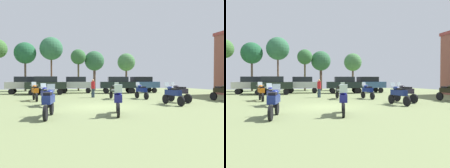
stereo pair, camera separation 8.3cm
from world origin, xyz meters
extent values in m
cube|color=#758452|center=(0.00, 0.00, 0.01)|extent=(44.00, 52.00, 0.02)
cylinder|color=black|center=(0.15, -3.99, 0.34)|extent=(0.27, 0.65, 0.64)
cylinder|color=black|center=(0.51, -2.52, 0.34)|extent=(0.27, 0.65, 0.64)
cube|color=navy|center=(0.33, -3.26, 0.84)|extent=(0.66, 1.33, 0.36)
ellipsoid|color=navy|center=(0.26, -3.54, 1.12)|extent=(0.43, 0.54, 0.24)
cube|color=black|center=(0.38, -3.04, 1.08)|extent=(0.43, 0.62, 0.12)
cube|color=silver|center=(0.18, -3.85, 1.30)|extent=(0.39, 0.23, 0.39)
cylinder|color=#B7B7BC|center=(0.21, -3.75, 1.24)|extent=(0.61, 0.18, 0.04)
cylinder|color=black|center=(9.74, 1.85, 0.35)|extent=(0.22, 0.67, 0.66)
cube|color=black|center=(9.85, 1.12, 0.86)|extent=(0.55, 1.29, 0.36)
ellipsoid|color=black|center=(9.89, 0.85, 1.14)|extent=(0.39, 0.52, 0.24)
cube|color=black|center=(9.82, 1.34, 1.10)|extent=(0.38, 0.60, 0.12)
cylinder|color=black|center=(4.49, 5.28, 0.32)|extent=(0.23, 0.61, 0.60)
cylinder|color=black|center=(4.76, 3.80, 0.32)|extent=(0.23, 0.61, 0.60)
cube|color=navy|center=(4.63, 4.54, 0.80)|extent=(0.58, 1.32, 0.36)
ellipsoid|color=navy|center=(4.58, 4.83, 1.08)|extent=(0.40, 0.53, 0.24)
cube|color=black|center=(4.67, 4.32, 1.04)|extent=(0.40, 0.60, 0.12)
cube|color=silver|center=(4.52, 5.14, 1.26)|extent=(0.38, 0.21, 0.39)
cylinder|color=#B7B7BC|center=(4.54, 5.05, 1.20)|extent=(0.62, 0.15, 0.04)
cylinder|color=black|center=(6.05, 1.99, 0.35)|extent=(0.29, 0.67, 0.66)
cylinder|color=black|center=(6.49, 0.42, 0.35)|extent=(0.29, 0.67, 0.66)
cube|color=#27232F|center=(6.27, 1.20, 0.86)|extent=(0.72, 1.43, 0.36)
ellipsoid|color=#27232F|center=(6.19, 1.50, 1.14)|extent=(0.44, 0.55, 0.24)
cube|color=black|center=(6.34, 0.97, 1.10)|extent=(0.44, 0.62, 0.12)
cube|color=silver|center=(6.10, 1.84, 1.32)|extent=(0.39, 0.24, 0.39)
cylinder|color=#B7B7BC|center=(6.12, 1.74, 1.26)|extent=(0.61, 0.20, 0.04)
cylinder|color=black|center=(2.33, 4.18, 0.32)|extent=(0.18, 0.62, 0.61)
cylinder|color=black|center=(2.19, 5.65, 0.32)|extent=(0.18, 0.62, 0.61)
cube|color=#202B24|center=(2.26, 4.91, 0.81)|extent=(0.48, 1.29, 0.36)
ellipsoid|color=#202B24|center=(2.29, 4.63, 1.09)|extent=(0.37, 0.51, 0.24)
cube|color=black|center=(2.24, 5.13, 1.05)|extent=(0.35, 0.59, 0.12)
cube|color=silver|center=(2.32, 4.32, 1.27)|extent=(0.37, 0.19, 0.39)
cylinder|color=#B7B7BC|center=(2.31, 4.41, 1.21)|extent=(0.62, 0.10, 0.04)
cylinder|color=black|center=(-3.38, 1.91, 0.32)|extent=(0.28, 0.61, 0.60)
cylinder|color=black|center=(-2.97, 0.41, 0.32)|extent=(0.28, 0.61, 0.60)
cube|color=navy|center=(-3.17, 1.16, 0.80)|extent=(0.70, 1.37, 0.36)
ellipsoid|color=navy|center=(-3.25, 1.45, 1.08)|extent=(0.44, 0.55, 0.24)
cube|color=black|center=(-3.11, 0.94, 1.04)|extent=(0.44, 0.62, 0.12)
cube|color=silver|center=(-3.34, 1.76, 1.26)|extent=(0.39, 0.24, 0.39)
cylinder|color=#B7B7BC|center=(-3.31, 1.67, 1.20)|extent=(0.61, 0.20, 0.04)
cylinder|color=black|center=(-2.75, -2.51, 0.34)|extent=(0.20, 0.66, 0.65)
cylinder|color=black|center=(-2.96, -4.08, 0.34)|extent=(0.20, 0.66, 0.65)
cube|color=navy|center=(-2.85, -3.30, 0.85)|extent=(0.54, 1.39, 0.36)
ellipsoid|color=navy|center=(-2.81, -2.99, 1.13)|extent=(0.38, 0.52, 0.24)
cube|color=black|center=(-2.89, -3.53, 1.09)|extent=(0.37, 0.59, 0.12)
cube|color=silver|center=(-2.77, -2.66, 1.31)|extent=(0.38, 0.20, 0.39)
cylinder|color=#B7B7BC|center=(-2.78, -2.76, 1.25)|extent=(0.62, 0.12, 0.04)
cylinder|color=black|center=(-4.32, 5.71, 0.34)|extent=(0.26, 0.66, 0.65)
cylinder|color=black|center=(-3.97, 4.14, 0.34)|extent=(0.26, 0.66, 0.65)
cube|color=#C36111|center=(-4.15, 4.93, 0.85)|extent=(0.65, 1.41, 0.36)
ellipsoid|color=#C36111|center=(-4.21, 5.23, 1.13)|extent=(0.42, 0.54, 0.24)
cube|color=black|center=(-4.09, 4.69, 1.09)|extent=(0.42, 0.61, 0.12)
cube|color=silver|center=(-4.29, 5.56, 1.31)|extent=(0.38, 0.23, 0.39)
cylinder|color=#B7B7BC|center=(-4.27, 5.46, 1.25)|extent=(0.61, 0.17, 0.04)
cylinder|color=black|center=(4.84, 0.58, 0.34)|extent=(0.21, 0.65, 0.64)
cylinder|color=black|center=(5.09, -1.00, 0.34)|extent=(0.21, 0.65, 0.64)
cube|color=navy|center=(4.97, -0.21, 0.84)|extent=(0.56, 1.40, 0.36)
ellipsoid|color=navy|center=(4.92, 0.09, 1.12)|extent=(0.39, 0.52, 0.24)
cube|color=black|center=(5.00, -0.44, 1.08)|extent=(0.38, 0.60, 0.12)
cube|color=silver|center=(4.87, 0.43, 1.30)|extent=(0.38, 0.20, 0.39)
cylinder|color=#B7B7BC|center=(4.88, 0.33, 1.24)|extent=(0.62, 0.13, 0.04)
cylinder|color=black|center=(3.22, 12.14, 0.34)|extent=(0.66, 0.31, 0.64)
cylinder|color=black|center=(3.42, 13.57, 0.34)|extent=(0.66, 0.31, 0.64)
cylinder|color=black|center=(6.11, 11.72, 0.34)|extent=(0.66, 0.31, 0.64)
cylinder|color=black|center=(6.32, 13.15, 0.34)|extent=(0.66, 0.31, 0.64)
cube|color=black|center=(4.77, 12.65, 1.03)|extent=(4.51, 2.40, 0.75)
cube|color=black|center=(4.77, 12.65, 1.71)|extent=(2.57, 1.91, 0.61)
cylinder|color=black|center=(-7.39, 13.20, 0.34)|extent=(0.64, 0.22, 0.64)
cylinder|color=black|center=(-7.39, 14.64, 0.34)|extent=(0.64, 0.22, 0.64)
cylinder|color=black|center=(-4.47, 13.18, 0.34)|extent=(0.64, 0.22, 0.64)
cylinder|color=black|center=(-4.46, 14.62, 0.34)|extent=(0.64, 0.22, 0.64)
cube|color=#BBBAB4|center=(-5.93, 13.91, 1.03)|extent=(4.31, 1.82, 0.75)
cube|color=black|center=(-5.93, 13.91, 1.71)|extent=(2.37, 1.60, 0.61)
cylinder|color=black|center=(-5.06, 11.33, 0.34)|extent=(0.64, 0.22, 0.64)
cylinder|color=black|center=(-5.07, 12.77, 0.34)|extent=(0.64, 0.22, 0.64)
cylinder|color=black|center=(-2.14, 11.36, 0.34)|extent=(0.64, 0.22, 0.64)
cylinder|color=black|center=(-2.15, 12.80, 0.34)|extent=(0.64, 0.22, 0.64)
cube|color=black|center=(-3.61, 12.07, 1.03)|extent=(4.31, 1.83, 0.75)
cube|color=black|center=(-3.61, 12.07, 1.71)|extent=(2.38, 1.60, 0.61)
cylinder|color=black|center=(-1.66, 13.75, 0.34)|extent=(0.66, 0.30, 0.64)
cylinder|color=black|center=(-1.48, 15.18, 0.34)|extent=(0.66, 0.30, 0.64)
cylinder|color=black|center=(1.24, 13.38, 0.34)|extent=(0.66, 0.30, 0.64)
cylinder|color=black|center=(1.42, 14.81, 0.34)|extent=(0.66, 0.30, 0.64)
cube|color=#B1B8BA|center=(-0.12, 14.28, 1.03)|extent=(4.49, 2.33, 0.75)
cube|color=black|center=(-0.12, 14.28, 1.71)|extent=(2.55, 1.87, 0.61)
cylinder|color=black|center=(6.37, 11.85, 0.34)|extent=(0.65, 0.25, 0.64)
cylinder|color=black|center=(6.30, 13.28, 0.34)|extent=(0.65, 0.25, 0.64)
cylinder|color=black|center=(9.29, 11.98, 0.34)|extent=(0.65, 0.25, 0.64)
cylinder|color=black|center=(9.22, 13.42, 0.34)|extent=(0.65, 0.25, 0.64)
cube|color=#3A5E8E|center=(7.79, 12.63, 1.03)|extent=(4.38, 2.00, 0.75)
cube|color=black|center=(7.79, 12.63, 1.71)|extent=(2.44, 1.69, 0.61)
cylinder|color=#25364B|center=(0.71, 7.02, 0.43)|extent=(0.14, 0.14, 0.82)
cylinder|color=#25364B|center=(0.85, 6.92, 0.43)|extent=(0.14, 0.14, 0.82)
cylinder|color=#B01B20|center=(0.78, 6.97, 1.17)|extent=(0.48, 0.48, 0.65)
sphere|color=tan|center=(0.78, 6.97, 1.61)|extent=(0.22, 0.22, 0.22)
cylinder|color=brown|center=(-6.82, 20.42, 2.40)|extent=(0.28, 0.28, 4.76)
sphere|color=#215A36|center=(-6.82, 20.42, 5.46)|extent=(3.05, 3.05, 3.05)
cylinder|color=brown|center=(8.04, 19.49, 1.88)|extent=(0.30, 0.30, 3.72)
sphere|color=#447842|center=(8.04, 19.49, 4.36)|extent=(2.75, 2.75, 2.75)
cylinder|color=brown|center=(0.63, 19.41, 2.26)|extent=(0.25, 0.25, 4.48)
sphere|color=#336635|center=(0.63, 19.41, 5.00)|extent=(2.22, 2.22, 2.22)
cylinder|color=brown|center=(3.14, 20.15, 1.93)|extent=(0.38, 0.38, 3.83)
sphere|color=#30633D|center=(3.14, 20.15, 4.52)|extent=(2.99, 2.99, 2.99)
cylinder|color=brown|center=(-3.22, 20.71, 2.76)|extent=(0.24, 0.24, 5.47)
sphere|color=#316A45|center=(-3.22, 20.71, 6.25)|extent=(3.37, 3.37, 3.37)
camera|label=1|loc=(-2.53, -13.48, 1.72)|focal=35.70mm
camera|label=2|loc=(-2.44, -13.50, 1.72)|focal=35.70mm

